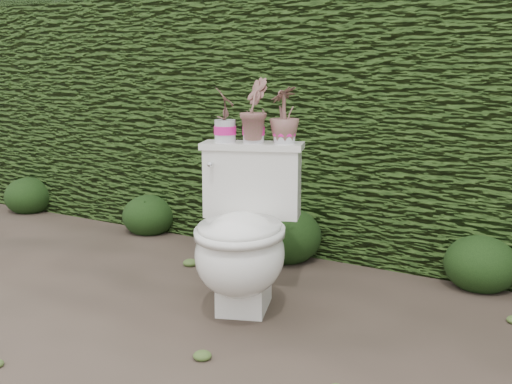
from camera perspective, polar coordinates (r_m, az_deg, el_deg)
The scene contains 10 objects.
ground at distance 3.13m, azimuth -6.66°, elevation -10.43°, with size 60.00×60.00×0.00m, color brown.
hedge at distance 4.29m, azimuth 6.50°, elevation 6.47°, with size 8.00×1.00×1.60m, color #38581D.
toilet at distance 3.01m, azimuth -1.13°, elevation -4.10°, with size 0.67×0.80×0.78m.
potted_plant_left at distance 3.17m, azimuth -2.78°, elevation 6.73°, with size 0.13×0.09×0.25m, color #346A21.
potted_plant_center at distance 3.14m, azimuth -0.22°, elevation 7.14°, with size 0.17×0.13×0.30m, color #346A21.
potted_plant_right at distance 3.12m, azimuth 2.54°, elevation 6.73°, with size 0.15×0.15×0.26m, color #346A21.
liriope_clump_0 at distance 5.43m, azimuth -19.58°, elevation -0.05°, with size 0.38×0.38×0.30m, color #203B14.
liriope_clump_1 at distance 4.54m, azimuth -9.53°, elevation -1.73°, with size 0.37×0.37×0.29m, color #203B14.
liriope_clump_2 at distance 3.85m, azimuth 2.65°, elevation -3.50°, with size 0.43×0.43×0.35m, color #203B14.
liriope_clump_3 at distance 3.58m, azimuth 19.43°, elevation -5.60°, with size 0.39×0.39×0.31m, color #203B14.
Camera 1 is at (1.82, -2.27, 1.15)m, focal length 45.00 mm.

